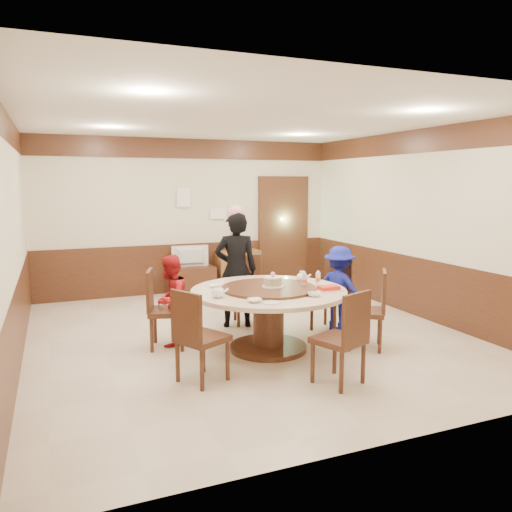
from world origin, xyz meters
name	(u,v)px	position (x,y,z in m)	size (l,w,h in m)	color
room	(248,255)	(0.01, 0.01, 1.08)	(6.00, 6.04, 2.84)	beige
banquet_table	(269,307)	(0.02, -0.61, 0.53)	(1.87, 1.87, 0.78)	#432315
chair_0	(331,308)	(1.17, -0.16, 0.30)	(0.60, 0.60, 0.97)	#432315
chair_1	(249,302)	(0.24, 0.59, 0.30)	(0.52, 0.53, 0.97)	#432315
chair_2	(166,323)	(-1.10, -0.05, 0.30)	(0.56, 0.55, 0.97)	#432315
chair_3	(201,353)	(-1.01, -1.26, 0.30)	(0.60, 0.59, 0.97)	#432315
chair_4	(340,355)	(0.28, -1.84, 0.30)	(0.57, 0.58, 0.97)	#432315
chair_5	(367,324)	(1.17, -1.00, 0.30)	(0.61, 0.61, 0.97)	#432315
person_standing	(236,270)	(0.01, 0.49, 0.81)	(0.59, 0.39, 1.62)	black
person_red	(171,300)	(-1.02, 0.03, 0.57)	(0.55, 0.43, 1.14)	#B1171D
person_blue	(339,289)	(1.24, -0.24, 0.58)	(0.75, 0.43, 1.17)	navy
birthday_cake	(273,282)	(0.07, -0.62, 0.84)	(0.26, 0.26, 0.18)	white
teapot_left	(218,292)	(-0.67, -0.79, 0.81)	(0.17, 0.15, 0.13)	white
teapot_right	(302,278)	(0.60, -0.38, 0.81)	(0.17, 0.15, 0.13)	white
bowl_0	(216,286)	(-0.53, -0.28, 0.77)	(0.15, 0.15, 0.04)	white
bowl_1	(314,294)	(0.35, -1.15, 0.77)	(0.15, 0.15, 0.05)	white
bowl_2	(255,300)	(-0.37, -1.15, 0.77)	(0.15, 0.15, 0.04)	white
bowl_3	(323,285)	(0.70, -0.73, 0.77)	(0.15, 0.15, 0.05)	white
saucer_near	(272,303)	(-0.23, -1.26, 0.76)	(0.18, 0.18, 0.01)	white
saucer_far	(285,279)	(0.47, -0.11, 0.76)	(0.18, 0.18, 0.01)	white
shrimp_platter	(329,289)	(0.64, -0.97, 0.78)	(0.30, 0.20, 0.06)	white
bottle_0	(304,280)	(0.50, -0.63, 0.83)	(0.06, 0.06, 0.16)	silver
bottle_1	(318,279)	(0.70, -0.61, 0.83)	(0.06, 0.06, 0.16)	silver
tv_stand	(191,280)	(-0.05, 2.75, 0.25)	(0.85, 0.45, 0.50)	#432315
television	(191,256)	(-0.05, 2.75, 0.69)	(0.67, 0.09, 0.38)	gray
side_cabinet	(238,270)	(0.87, 2.78, 0.38)	(0.80, 0.40, 0.75)	brown
thermos	(234,241)	(0.80, 2.78, 0.94)	(0.15, 0.15, 0.38)	silver
notice_left	(184,197)	(-0.10, 2.96, 1.75)	(0.25, 0.00, 0.35)	white
notice_right	(218,213)	(0.55, 2.96, 1.45)	(0.30, 0.00, 0.22)	white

